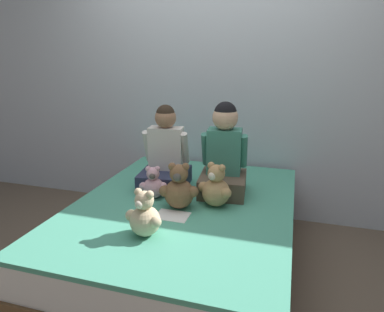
{
  "coord_description": "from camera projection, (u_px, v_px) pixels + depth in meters",
  "views": [
    {
      "loc": [
        0.68,
        -2.07,
        1.49
      ],
      "look_at": [
        0.0,
        0.19,
        0.78
      ],
      "focal_mm": 32.0,
      "sensor_mm": 36.0,
      "label": 1
    }
  ],
  "objects": [
    {
      "name": "ground_plane",
      "position": [
        184.0,
        265.0,
        2.51
      ],
      "size": [
        14.0,
        14.0,
        0.0
      ],
      "primitive_type": "plane",
      "color": "brown"
    },
    {
      "name": "wall_behind_bed",
      "position": [
        218.0,
        81.0,
        3.08
      ],
      "size": [
        8.0,
        0.06,
        2.5
      ],
      "color": "silver",
      "rests_on": "ground_plane"
    },
    {
      "name": "bed",
      "position": [
        184.0,
        235.0,
        2.44
      ],
      "size": [
        1.47,
        1.89,
        0.5
      ],
      "color": "brown",
      "rests_on": "ground_plane"
    },
    {
      "name": "child_on_left",
      "position": [
        165.0,
        156.0,
        2.61
      ],
      "size": [
        0.39,
        0.41,
        0.63
      ],
      "rotation": [
        0.0,
        0.0,
        0.1
      ],
      "color": "#282D47",
      "rests_on": "bed"
    },
    {
      "name": "child_on_right",
      "position": [
        224.0,
        156.0,
        2.48
      ],
      "size": [
        0.36,
        0.4,
        0.67
      ],
      "rotation": [
        0.0,
        0.0,
        0.1
      ],
      "color": "brown",
      "rests_on": "bed"
    },
    {
      "name": "teddy_bear_held_by_left_child",
      "position": [
        153.0,
        185.0,
        2.41
      ],
      "size": [
        0.19,
        0.15,
        0.24
      ],
      "rotation": [
        0.0,
        0.0,
        0.29
      ],
      "color": "#DBA3B2",
      "rests_on": "bed"
    },
    {
      "name": "teddy_bear_held_by_right_child",
      "position": [
        216.0,
        188.0,
        2.28
      ],
      "size": [
        0.24,
        0.19,
        0.3
      ],
      "rotation": [
        0.0,
        0.0,
        -0.35
      ],
      "color": "tan",
      "rests_on": "bed"
    },
    {
      "name": "teddy_bear_between_children",
      "position": [
        179.0,
        189.0,
        2.25
      ],
      "size": [
        0.26,
        0.2,
        0.31
      ],
      "rotation": [
        0.0,
        0.0,
        0.22
      ],
      "color": "brown",
      "rests_on": "bed"
    },
    {
      "name": "teddy_bear_at_foot_of_bed",
      "position": [
        145.0,
        216.0,
        1.91
      ],
      "size": [
        0.23,
        0.17,
        0.28
      ],
      "rotation": [
        0.0,
        0.0,
        -0.2
      ],
      "color": "#D1B78E",
      "rests_on": "bed"
    },
    {
      "name": "sign_card",
      "position": [
        172.0,
        216.0,
        2.17
      ],
      "size": [
        0.21,
        0.15,
        0.0
      ],
      "color": "white",
      "rests_on": "bed"
    }
  ]
}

